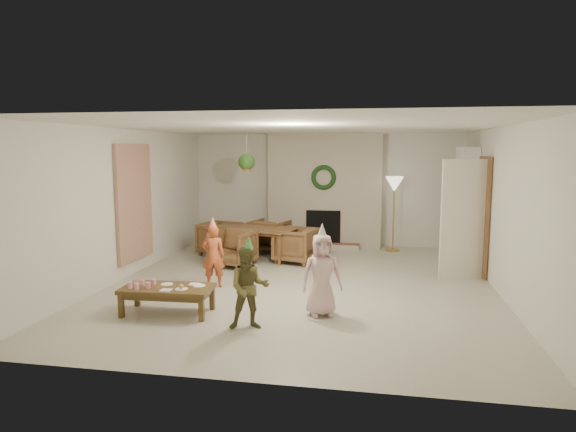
% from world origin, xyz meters
% --- Properties ---
extents(floor, '(7.00, 7.00, 0.00)m').
position_xyz_m(floor, '(0.00, 0.00, 0.00)').
color(floor, '#B7B29E').
rests_on(floor, ground).
extents(ceiling, '(7.00, 7.00, 0.00)m').
position_xyz_m(ceiling, '(0.00, 0.00, 2.50)').
color(ceiling, white).
rests_on(ceiling, wall_back).
extents(wall_back, '(7.00, 0.00, 7.00)m').
position_xyz_m(wall_back, '(0.00, 3.50, 1.25)').
color(wall_back, silver).
rests_on(wall_back, floor).
extents(wall_front, '(7.00, 0.00, 7.00)m').
position_xyz_m(wall_front, '(0.00, -3.50, 1.25)').
color(wall_front, silver).
rests_on(wall_front, floor).
extents(wall_left, '(0.00, 7.00, 7.00)m').
position_xyz_m(wall_left, '(-3.00, 0.00, 1.25)').
color(wall_left, silver).
rests_on(wall_left, floor).
extents(wall_right, '(0.00, 7.00, 7.00)m').
position_xyz_m(wall_right, '(3.00, 0.00, 1.25)').
color(wall_right, silver).
rests_on(wall_right, floor).
extents(fireplace_mass, '(2.50, 0.40, 2.50)m').
position_xyz_m(fireplace_mass, '(0.00, 3.30, 1.25)').
color(fireplace_mass, '#5B2D18').
rests_on(fireplace_mass, floor).
extents(fireplace_hearth, '(1.60, 0.30, 0.12)m').
position_xyz_m(fireplace_hearth, '(0.00, 2.95, 0.06)').
color(fireplace_hearth, maroon).
rests_on(fireplace_hearth, floor).
extents(fireplace_firebox, '(0.75, 0.12, 0.75)m').
position_xyz_m(fireplace_firebox, '(0.00, 3.12, 0.45)').
color(fireplace_firebox, black).
rests_on(fireplace_firebox, floor).
extents(fireplace_wreath, '(0.54, 0.10, 0.54)m').
position_xyz_m(fireplace_wreath, '(0.00, 3.07, 1.55)').
color(fireplace_wreath, '#143614').
rests_on(fireplace_wreath, fireplace_mass).
extents(floor_lamp_base, '(0.30, 0.30, 0.03)m').
position_xyz_m(floor_lamp_base, '(1.51, 3.00, 0.02)').
color(floor_lamp_base, gold).
rests_on(floor_lamp_base, floor).
extents(floor_lamp_post, '(0.03, 0.03, 1.43)m').
position_xyz_m(floor_lamp_post, '(1.51, 3.00, 0.74)').
color(floor_lamp_post, gold).
rests_on(floor_lamp_post, floor).
extents(floor_lamp_shade, '(0.38, 0.38, 0.32)m').
position_xyz_m(floor_lamp_shade, '(1.51, 3.00, 1.43)').
color(floor_lamp_shade, beige).
rests_on(floor_lamp_shade, floor_lamp_post).
extents(bookshelf_carcass, '(0.30, 1.00, 2.20)m').
position_xyz_m(bookshelf_carcass, '(2.84, 2.30, 1.10)').
color(bookshelf_carcass, white).
rests_on(bookshelf_carcass, floor).
extents(bookshelf_shelf_a, '(0.30, 0.92, 0.03)m').
position_xyz_m(bookshelf_shelf_a, '(2.82, 2.30, 0.45)').
color(bookshelf_shelf_a, white).
rests_on(bookshelf_shelf_a, bookshelf_carcass).
extents(bookshelf_shelf_b, '(0.30, 0.92, 0.03)m').
position_xyz_m(bookshelf_shelf_b, '(2.82, 2.30, 0.85)').
color(bookshelf_shelf_b, white).
rests_on(bookshelf_shelf_b, bookshelf_carcass).
extents(bookshelf_shelf_c, '(0.30, 0.92, 0.03)m').
position_xyz_m(bookshelf_shelf_c, '(2.82, 2.30, 1.25)').
color(bookshelf_shelf_c, white).
rests_on(bookshelf_shelf_c, bookshelf_carcass).
extents(bookshelf_shelf_d, '(0.30, 0.92, 0.03)m').
position_xyz_m(bookshelf_shelf_d, '(2.82, 2.30, 1.65)').
color(bookshelf_shelf_d, white).
rests_on(bookshelf_shelf_d, bookshelf_carcass).
extents(books_row_lower, '(0.20, 0.40, 0.24)m').
position_xyz_m(books_row_lower, '(2.80, 2.15, 0.59)').
color(books_row_lower, maroon).
rests_on(books_row_lower, bookshelf_shelf_a).
extents(books_row_mid, '(0.20, 0.44, 0.24)m').
position_xyz_m(books_row_mid, '(2.80, 2.35, 0.99)').
color(books_row_mid, '#265B8D').
rests_on(books_row_mid, bookshelf_shelf_b).
extents(books_row_upper, '(0.20, 0.36, 0.22)m').
position_xyz_m(books_row_upper, '(2.80, 2.20, 1.38)').
color(books_row_upper, '#A17922').
rests_on(books_row_upper, bookshelf_shelf_c).
extents(door_frame, '(0.05, 0.86, 2.04)m').
position_xyz_m(door_frame, '(2.96, 1.20, 1.02)').
color(door_frame, brown).
rests_on(door_frame, floor).
extents(door_leaf, '(0.77, 0.32, 2.00)m').
position_xyz_m(door_leaf, '(2.58, 0.82, 1.00)').
color(door_leaf, beige).
rests_on(door_leaf, floor).
extents(curtain_panel, '(0.06, 1.20, 2.00)m').
position_xyz_m(curtain_panel, '(-2.96, 0.20, 1.25)').
color(curtain_panel, '#CAAB8F').
rests_on(curtain_panel, wall_left).
extents(dining_table, '(1.92, 1.38, 0.61)m').
position_xyz_m(dining_table, '(-1.27, 1.79, 0.30)').
color(dining_table, brown).
rests_on(dining_table, floor).
extents(dining_chair_near, '(0.88, 0.90, 0.67)m').
position_xyz_m(dining_chair_near, '(-1.47, 1.05, 0.34)').
color(dining_chair_near, brown).
rests_on(dining_chair_near, floor).
extents(dining_chair_far, '(0.88, 0.90, 0.67)m').
position_xyz_m(dining_chair_far, '(-1.08, 2.52, 0.34)').
color(dining_chair_far, brown).
rests_on(dining_chair_far, floor).
extents(dining_chair_left, '(0.90, 0.88, 0.67)m').
position_xyz_m(dining_chair_left, '(-2.01, 1.98, 0.34)').
color(dining_chair_left, brown).
rests_on(dining_chair_left, floor).
extents(dining_chair_right, '(0.90, 0.88, 0.67)m').
position_xyz_m(dining_chair_right, '(-0.35, 1.54, 0.34)').
color(dining_chair_right, brown).
rests_on(dining_chair_right, floor).
extents(hanging_plant_cord, '(0.01, 0.01, 0.70)m').
position_xyz_m(hanging_plant_cord, '(-1.30, 1.50, 2.15)').
color(hanging_plant_cord, tan).
rests_on(hanging_plant_cord, ceiling).
extents(hanging_plant_pot, '(0.16, 0.16, 0.12)m').
position_xyz_m(hanging_plant_pot, '(-1.30, 1.50, 1.80)').
color(hanging_plant_pot, '#AE4C38').
rests_on(hanging_plant_pot, hanging_plant_cord).
extents(hanging_plant_foliage, '(0.32, 0.32, 0.32)m').
position_xyz_m(hanging_plant_foliage, '(-1.30, 1.50, 1.92)').
color(hanging_plant_foliage, '#214617').
rests_on(hanging_plant_foliage, hanging_plant_pot).
extents(coffee_table_top, '(1.20, 0.64, 0.05)m').
position_xyz_m(coffee_table_top, '(-1.53, -1.76, 0.34)').
color(coffee_table_top, brown).
rests_on(coffee_table_top, floor).
extents(coffee_table_apron, '(1.11, 0.55, 0.07)m').
position_xyz_m(coffee_table_apron, '(-1.53, -1.76, 0.27)').
color(coffee_table_apron, brown).
rests_on(coffee_table_apron, floor).
extents(coffee_leg_fl, '(0.07, 0.07, 0.31)m').
position_xyz_m(coffee_leg_fl, '(-2.05, -2.02, 0.15)').
color(coffee_leg_fl, brown).
rests_on(coffee_leg_fl, floor).
extents(coffee_leg_fr, '(0.07, 0.07, 0.31)m').
position_xyz_m(coffee_leg_fr, '(-0.98, -1.97, 0.15)').
color(coffee_leg_fr, brown).
rests_on(coffee_leg_fr, floor).
extents(coffee_leg_bl, '(0.07, 0.07, 0.31)m').
position_xyz_m(coffee_leg_bl, '(-2.07, -1.54, 0.15)').
color(coffee_leg_bl, brown).
rests_on(coffee_leg_bl, floor).
extents(coffee_leg_br, '(0.07, 0.07, 0.31)m').
position_xyz_m(coffee_leg_br, '(-1.00, -1.49, 0.15)').
color(coffee_leg_br, brown).
rests_on(coffee_leg_br, floor).
extents(cup_a, '(0.07, 0.07, 0.08)m').
position_xyz_m(cup_a, '(-1.98, -1.91, 0.40)').
color(cup_a, white).
rests_on(cup_a, coffee_table_top).
extents(cup_b, '(0.07, 0.07, 0.08)m').
position_xyz_m(cup_b, '(-1.98, -1.73, 0.40)').
color(cup_b, white).
rests_on(cup_b, coffee_table_top).
extents(cup_c, '(0.07, 0.07, 0.08)m').
position_xyz_m(cup_c, '(-1.86, -1.95, 0.40)').
color(cup_c, white).
rests_on(cup_c, coffee_table_top).
extents(cup_d, '(0.07, 0.07, 0.08)m').
position_xyz_m(cup_d, '(-1.87, -1.77, 0.40)').
color(cup_d, white).
rests_on(cup_d, coffee_table_top).
extents(cup_e, '(0.07, 0.07, 0.08)m').
position_xyz_m(cup_e, '(-1.74, -1.87, 0.40)').
color(cup_e, white).
rests_on(cup_e, coffee_table_top).
extents(cup_f, '(0.07, 0.07, 0.08)m').
position_xyz_m(cup_f, '(-1.75, -1.69, 0.40)').
color(cup_f, white).
rests_on(cup_f, coffee_table_top).
extents(plate_a, '(0.17, 0.17, 0.01)m').
position_xyz_m(plate_a, '(-1.58, -1.65, 0.37)').
color(plate_a, white).
rests_on(plate_a, coffee_table_top).
extents(plate_b, '(0.17, 0.17, 0.01)m').
position_xyz_m(plate_b, '(-1.30, -1.84, 0.37)').
color(plate_b, white).
rests_on(plate_b, coffee_table_top).
extents(plate_c, '(0.17, 0.17, 0.01)m').
position_xyz_m(plate_c, '(-1.12, -1.65, 0.37)').
color(plate_c, white).
rests_on(plate_c, coffee_table_top).
extents(food_scoop, '(0.07, 0.07, 0.06)m').
position_xyz_m(food_scoop, '(-1.30, -1.84, 0.40)').
color(food_scoop, tan).
rests_on(food_scoop, plate_b).
extents(napkin_left, '(0.14, 0.14, 0.01)m').
position_xyz_m(napkin_left, '(-1.48, -1.92, 0.37)').
color(napkin_left, '#FFBBC3').
rests_on(napkin_left, coffee_table_top).
extents(napkin_right, '(0.14, 0.14, 0.01)m').
position_xyz_m(napkin_right, '(-1.22, -1.58, 0.37)').
color(napkin_right, '#FFBBC3').
rests_on(napkin_right, coffee_table_top).
extents(child_red, '(0.41, 0.32, 0.99)m').
position_xyz_m(child_red, '(-1.35, -0.41, 0.50)').
color(child_red, '#BC5128').
rests_on(child_red, floor).
extents(party_hat_red, '(0.15, 0.15, 0.19)m').
position_xyz_m(party_hat_red, '(-1.35, -0.41, 1.03)').
color(party_hat_red, '#F6B952').
rests_on(party_hat_red, child_red).
extents(child_plaid, '(0.58, 0.51, 1.02)m').
position_xyz_m(child_plaid, '(-0.32, -2.11, 0.51)').
color(child_plaid, brown).
rests_on(child_plaid, floor).
extents(party_hat_plaid, '(0.13, 0.13, 0.17)m').
position_xyz_m(party_hat_plaid, '(-0.32, -2.11, 1.06)').
color(party_hat_plaid, '#47A558').
rests_on(party_hat_plaid, child_plaid).
extents(child_pink, '(0.61, 0.50, 1.08)m').
position_xyz_m(child_pink, '(0.48, -1.46, 0.54)').
color(child_pink, beige).
rests_on(child_pink, floor).
extents(party_hat_pink, '(0.16, 0.16, 0.19)m').
position_xyz_m(party_hat_pink, '(0.48, -1.46, 1.12)').
color(party_hat_pink, silver).
rests_on(party_hat_pink, child_pink).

